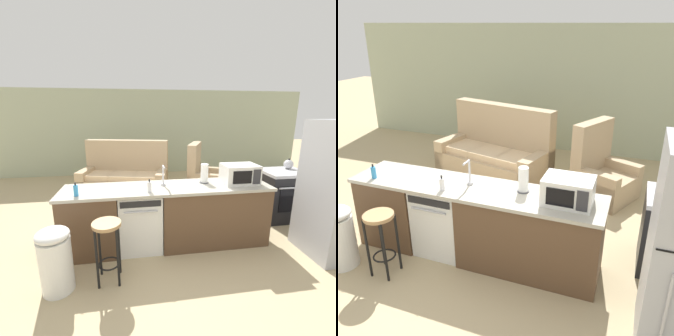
% 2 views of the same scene
% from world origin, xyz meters
% --- Properties ---
extents(ground_plane, '(24.00, 24.00, 0.00)m').
position_xyz_m(ground_plane, '(0.00, 0.00, 0.00)').
color(ground_plane, tan).
extents(wall_back, '(10.00, 0.06, 2.60)m').
position_xyz_m(wall_back, '(0.30, 4.20, 1.30)').
color(wall_back, '#A8B293').
rests_on(wall_back, ground_plane).
extents(kitchen_counter, '(2.94, 0.66, 0.90)m').
position_xyz_m(kitchen_counter, '(0.24, 0.00, 0.42)').
color(kitchen_counter, brown).
rests_on(kitchen_counter, ground_plane).
extents(dishwasher, '(0.58, 0.61, 0.84)m').
position_xyz_m(dishwasher, '(-0.25, -0.00, 0.42)').
color(dishwasher, white).
rests_on(dishwasher, ground_plane).
extents(stove_range, '(0.76, 0.68, 0.90)m').
position_xyz_m(stove_range, '(2.35, 0.55, 0.45)').
color(stove_range, black).
rests_on(stove_range, ground_plane).
extents(microwave, '(0.50, 0.37, 0.28)m').
position_xyz_m(microwave, '(1.21, -0.00, 1.04)').
color(microwave, white).
rests_on(microwave, kitchen_counter).
extents(sink_faucet, '(0.07, 0.18, 0.30)m').
position_xyz_m(sink_faucet, '(0.09, 0.04, 1.03)').
color(sink_faucet, silver).
rests_on(sink_faucet, kitchen_counter).
extents(paper_towel_roll, '(0.14, 0.14, 0.28)m').
position_xyz_m(paper_towel_roll, '(0.71, 0.10, 1.04)').
color(paper_towel_roll, '#4C4C51').
rests_on(paper_towel_roll, kitchen_counter).
extents(soap_bottle, '(0.06, 0.06, 0.18)m').
position_xyz_m(soap_bottle, '(-0.13, -0.19, 0.97)').
color(soap_bottle, silver).
rests_on(soap_bottle, kitchen_counter).
extents(dish_soap_bottle, '(0.06, 0.06, 0.18)m').
position_xyz_m(dish_soap_bottle, '(-1.04, -0.19, 0.97)').
color(dish_soap_bottle, '#338CCC').
rests_on(dish_soap_bottle, kitchen_counter).
extents(kettle, '(0.21, 0.17, 0.19)m').
position_xyz_m(kettle, '(2.52, 0.68, 0.99)').
color(kettle, '#B2B2B7').
rests_on(kettle, stove_range).
extents(bar_stool, '(0.32, 0.32, 0.74)m').
position_xyz_m(bar_stool, '(-0.64, -0.65, 0.54)').
color(bar_stool, tan).
rests_on(bar_stool, ground_plane).
extents(trash_bin, '(0.35, 0.35, 0.74)m').
position_xyz_m(trash_bin, '(-1.19, -0.71, 0.38)').
color(trash_bin, white).
rests_on(trash_bin, ground_plane).
extents(couch, '(2.16, 1.35, 1.27)m').
position_xyz_m(couch, '(-0.52, 2.34, 0.39)').
color(couch, tan).
rests_on(couch, ground_plane).
extents(armchair, '(1.08, 1.11, 1.20)m').
position_xyz_m(armchair, '(1.34, 2.15, 0.35)').
color(armchair, tan).
rests_on(armchair, ground_plane).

